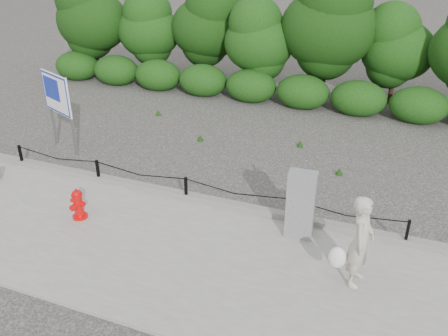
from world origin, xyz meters
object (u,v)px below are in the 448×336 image
(pedestrian, at_px, (359,242))
(utility_cabinet, at_px, (301,205))
(fire_hydrant, at_px, (78,204))
(advertising_sign, at_px, (57,97))

(pedestrian, xyz_separation_m, utility_cabinet, (-1.30, 1.07, -0.12))
(pedestrian, bearing_deg, utility_cabinet, 55.10)
(fire_hydrant, relative_size, utility_cabinet, 0.44)
(fire_hydrant, bearing_deg, advertising_sign, 140.86)
(utility_cabinet, bearing_deg, advertising_sign, 161.88)
(utility_cabinet, bearing_deg, fire_hydrant, -170.42)
(advertising_sign, bearing_deg, utility_cabinet, 9.38)
(utility_cabinet, distance_m, advertising_sign, 7.86)
(pedestrian, height_order, advertising_sign, advertising_sign)
(pedestrian, bearing_deg, advertising_sign, 75.91)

